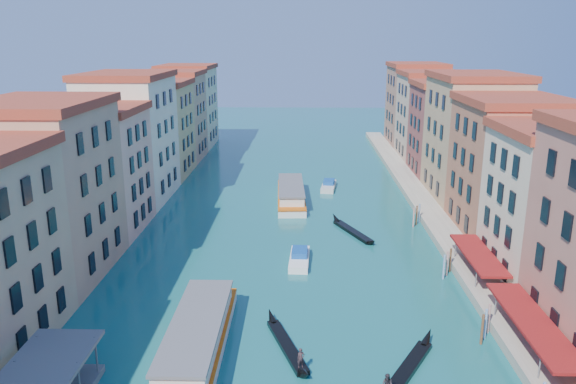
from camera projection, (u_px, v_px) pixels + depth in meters
The scene contains 12 objects.
left_bank_palazzos at pixel (118, 149), 86.68m from camera, with size 12.80×128.40×21.00m.
right_bank_palazzos at pixel (483, 150), 85.53m from camera, with size 12.80×128.40×21.00m.
quay at pixel (426, 208), 88.19m from camera, with size 4.00×140.00×1.00m, color gray.
restaurant_awnings at pixel (536, 326), 47.05m from camera, with size 3.20×44.55×3.12m.
mooring_poles_right at pixel (476, 311), 53.17m from camera, with size 1.44×54.24×3.20m.
vaporetto_near at pixel (197, 337), 48.36m from camera, with size 4.68×20.14×2.99m.
vaporetto_far at pixel (291, 193), 93.41m from camera, with size 5.14×19.22×2.83m.
gondola_fore at pixel (287, 344), 49.08m from camera, with size 4.72×11.39×2.35m.
gondola_right at pixel (405, 371), 45.05m from camera, with size 7.24×11.62×2.57m.
gondola_far at pixel (352, 230), 78.28m from camera, with size 5.97×11.86×1.78m.
motorboat_mid at pixel (299, 258), 67.94m from camera, with size 2.56×7.29×1.49m.
motorboat_far at pixel (329, 185), 101.16m from camera, with size 3.17×7.44×1.49m.
Camera 1 is at (2.54, -19.92, 26.31)m, focal length 35.00 mm.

